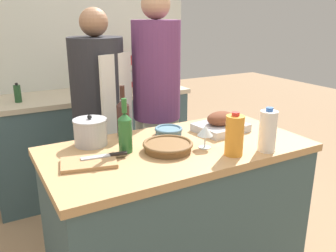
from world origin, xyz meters
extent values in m
cube|color=#3D565B|center=(0.00, 0.00, 0.44)|extent=(1.34, 0.68, 0.88)
cube|color=tan|center=(0.00, 0.00, 0.90)|extent=(1.39, 0.70, 0.04)
cube|color=#3D565B|center=(0.00, 1.54, 0.43)|extent=(1.70, 0.58, 0.87)
cube|color=beige|center=(0.00, 1.54, 0.89)|extent=(1.75, 0.60, 0.04)
cube|color=silver|center=(0.00, 1.89, 1.27)|extent=(2.25, 0.10, 2.55)
cube|color=#BCBCC1|center=(0.34, 0.09, 0.94)|extent=(0.31, 0.26, 0.04)
ellipsoid|color=brown|center=(0.34, 0.09, 0.99)|extent=(0.20, 0.16, 0.08)
cylinder|color=brown|center=(-0.08, -0.04, 0.93)|extent=(0.24, 0.24, 0.04)
torus|color=brown|center=(-0.08, -0.04, 0.95)|extent=(0.26, 0.26, 0.02)
cube|color=#AD7F51|center=(-0.48, -0.01, 0.92)|extent=(0.28, 0.21, 0.02)
cylinder|color=#B7B7BC|center=(-0.39, 0.24, 0.98)|extent=(0.17, 0.17, 0.13)
cylinder|color=#B7B7BC|center=(-0.39, 0.24, 1.05)|extent=(0.18, 0.18, 0.01)
sphere|color=black|center=(-0.39, 0.24, 1.07)|extent=(0.02, 0.02, 0.02)
cylinder|color=slate|center=(0.04, 0.17, 0.93)|extent=(0.15, 0.15, 0.04)
torus|color=slate|center=(0.04, 0.17, 0.95)|extent=(0.16, 0.16, 0.02)
cylinder|color=orange|center=(0.18, -0.24, 1.02)|extent=(0.09, 0.09, 0.20)
cylinder|color=red|center=(0.18, -0.24, 1.12)|extent=(0.04, 0.04, 0.02)
cylinder|color=white|center=(0.36, -0.28, 1.02)|extent=(0.09, 0.09, 0.21)
cylinder|color=#3360B2|center=(0.36, -0.28, 1.13)|extent=(0.04, 0.04, 0.02)
cylinder|color=#28662D|center=(-0.27, 0.06, 1.00)|extent=(0.07, 0.07, 0.17)
cone|color=#28662D|center=(-0.27, 0.06, 1.10)|extent=(0.07, 0.07, 0.03)
cylinder|color=#28662D|center=(-0.27, 0.06, 1.15)|extent=(0.03, 0.03, 0.07)
cylinder|color=#381E19|center=(-0.19, 0.28, 1.01)|extent=(0.07, 0.07, 0.18)
cone|color=#381E19|center=(-0.19, 0.28, 1.11)|extent=(0.07, 0.07, 0.03)
cylinder|color=#381E19|center=(-0.19, 0.28, 1.17)|extent=(0.03, 0.03, 0.08)
cylinder|color=silver|center=(0.11, -0.09, 0.92)|extent=(0.06, 0.06, 0.00)
cylinder|color=silver|center=(0.11, -0.09, 0.95)|extent=(0.01, 0.01, 0.06)
cone|color=silver|center=(0.11, -0.09, 1.01)|extent=(0.08, 0.08, 0.05)
cube|color=#B7B7BC|center=(-0.44, 0.01, 0.94)|extent=(0.14, 0.05, 0.01)
cube|color=black|center=(-0.33, 0.00, 0.94)|extent=(0.09, 0.04, 0.01)
cube|color=#B22323|center=(0.46, 1.65, 0.93)|extent=(0.18, 0.14, 0.05)
cylinder|color=#B7B7BC|center=(0.44, 1.65, 1.00)|extent=(0.13, 0.13, 0.09)
cube|color=#B22323|center=(0.53, 1.65, 1.03)|extent=(0.05, 0.08, 0.16)
cube|color=#B22323|center=(0.46, 1.65, 1.15)|extent=(0.17, 0.08, 0.08)
cylinder|color=maroon|center=(0.39, 1.39, 0.99)|extent=(0.06, 0.06, 0.16)
cylinder|color=black|center=(0.39, 1.39, 1.08)|extent=(0.02, 0.02, 0.02)
cylinder|color=#B28E2D|center=(-0.01, 1.60, 1.00)|extent=(0.05, 0.05, 0.20)
cylinder|color=black|center=(-0.01, 1.60, 1.11)|extent=(0.02, 0.02, 0.02)
cylinder|color=#234C28|center=(-0.59, 1.48, 0.97)|extent=(0.05, 0.05, 0.14)
cylinder|color=black|center=(-0.59, 1.48, 1.05)|extent=(0.02, 0.02, 0.02)
cube|color=beige|center=(-0.14, 0.84, 0.39)|extent=(0.36, 0.31, 0.78)
cylinder|color=#28282D|center=(-0.14, 0.84, 1.11)|extent=(0.37, 0.37, 0.65)
sphere|color=#996B4C|center=(-0.14, 0.84, 1.53)|extent=(0.19, 0.19, 0.19)
cube|color=silver|center=(-0.07, 0.68, 0.92)|extent=(0.27, 0.14, 0.83)
cube|color=beige|center=(0.27, 0.77, 0.42)|extent=(0.30, 0.22, 0.84)
cylinder|color=#663360|center=(0.27, 0.77, 1.19)|extent=(0.35, 0.35, 0.70)
sphere|color=tan|center=(0.27, 0.77, 1.64)|extent=(0.20, 0.20, 0.20)
camera|label=1|loc=(-0.90, -1.50, 1.58)|focal=38.00mm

